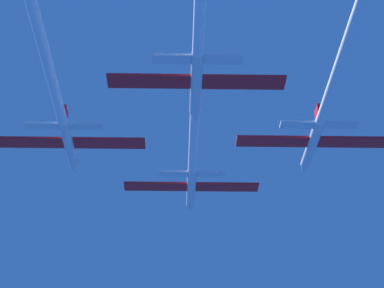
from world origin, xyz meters
name	(u,v)px	position (x,y,z in m)	size (l,w,h in m)	color
jet_lead	(193,150)	(0.20, -10.48, 0.75)	(16.55, 42.26, 2.74)	white
jet_left_wing	(55,90)	(-13.33, -24.07, 0.13)	(16.55, 44.41, 2.74)	white
jet_right_wing	(332,87)	(13.07, -25.13, 0.15)	(16.55, 45.17, 2.74)	white
jet_slot	(200,16)	(0.16, -36.45, -0.23)	(16.55, 42.41, 2.74)	white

